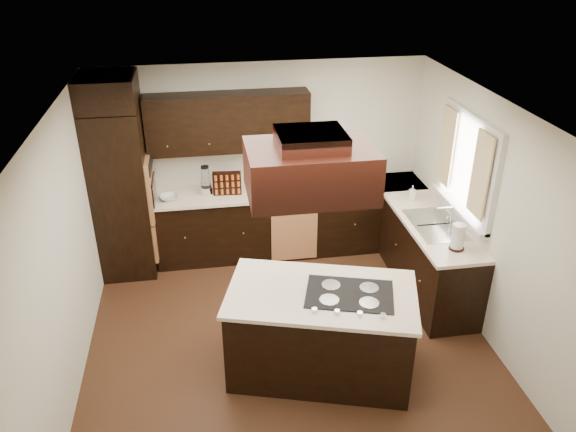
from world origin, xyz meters
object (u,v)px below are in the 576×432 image
at_px(oven_column, 122,193).
at_px(spice_rack, 227,183).
at_px(range_hood, 310,171).
at_px(island, 320,333).

relative_size(oven_column, spice_rack, 5.94).
distance_m(range_hood, spice_rack, 2.63).
distance_m(island, spice_rack, 2.50).
bearing_deg(oven_column, range_hood, -50.26).
relative_size(island, spice_rack, 4.77).
xyz_separation_m(oven_column, range_hood, (1.88, -2.25, 1.10)).
xyz_separation_m(oven_column, island, (2.01, -2.25, -0.62)).
height_order(oven_column, range_hood, range_hood).
bearing_deg(island, range_hood, -159.10).
height_order(oven_column, spice_rack, oven_column).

